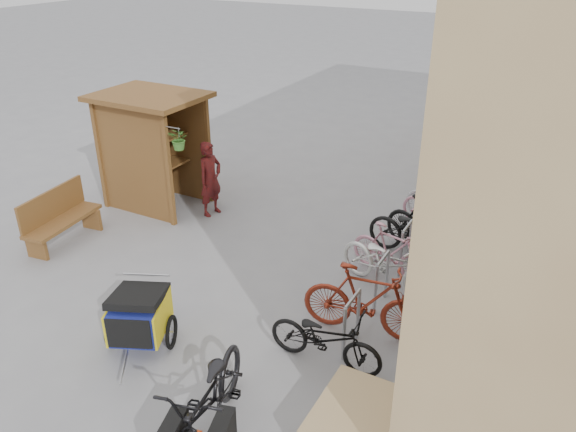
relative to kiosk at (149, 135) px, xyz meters
The scene contains 17 objects.
ground 4.39m from the kiosk, 37.02° to the right, with size 80.00×80.00×0.00m, color gray.
kiosk is the anchor object (origin of this frame).
bike_rack 5.67m from the kiosk, ahead, with size 0.05×5.35×0.86m.
pallet_stack 7.50m from the kiosk, 31.66° to the right, with size 1.00×1.20×0.40m.
bench 2.45m from the kiosk, 100.55° to the right, with size 0.69×1.68×1.03m.
shopping_carts 7.71m from the kiosk, 34.84° to the left, with size 0.58×1.96×1.04m.
child_trailer 4.90m from the kiosk, 51.97° to the right, with size 1.03×1.55×0.91m.
cargo_bike 6.81m from the kiosk, 44.39° to the right, with size 1.26×2.20×1.10m.
person_kiosk 1.58m from the kiosk, ahead, with size 0.57×0.37×1.56m, color maroon.
bike_0 6.23m from the kiosk, 28.37° to the right, with size 0.56×1.60×0.84m, color black.
bike_1 6.07m from the kiosk, 20.02° to the right, with size 0.52×1.86×1.12m, color maroon.
bike_2 5.68m from the kiosk, ahead, with size 0.64×1.85×0.97m, color silver.
bike_3 5.54m from the kiosk, ahead, with size 0.43×1.53×0.92m, color #CA8297.
bike_4 5.77m from the kiosk, ahead, with size 0.67×1.92×1.01m, color black.
bike_5 5.89m from the kiosk, ahead, with size 0.51×1.80×1.08m, color black.
bike_6 6.06m from the kiosk, 16.13° to the left, with size 0.58×1.67×0.88m, color #CA8297.
bike_7 6.10m from the kiosk, 18.81° to the left, with size 0.45×1.59×0.96m, color silver.
Camera 1 is at (4.50, -5.90, 5.17)m, focal length 35.00 mm.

